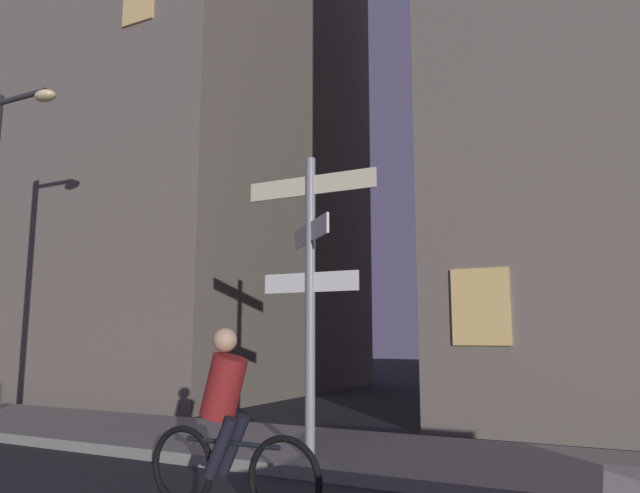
# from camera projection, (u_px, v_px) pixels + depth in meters

# --- Properties ---
(sidewalk_kerb) EXTENTS (40.00, 2.60, 0.14)m
(sidewalk_kerb) POSITION_uv_depth(u_px,v_px,m) (338.00, 451.00, 7.58)
(sidewalk_kerb) COLOR gray
(sidewalk_kerb) RESTS_ON ground_plane
(signpost) EXTENTS (1.76, 0.97, 3.62)m
(signpost) POSITION_uv_depth(u_px,v_px,m) (310.00, 274.00, 7.19)
(signpost) COLOR gray
(signpost) RESTS_ON sidewalk_kerb
(cyclist) EXTENTS (1.82, 0.34, 1.61)m
(cyclist) POSITION_uv_depth(u_px,v_px,m) (227.00, 426.00, 5.19)
(cyclist) COLOR black
(cyclist) RESTS_ON ground_plane
(building_left_block) EXTENTS (11.16, 9.50, 21.05)m
(building_left_block) POSITION_uv_depth(u_px,v_px,m) (160.00, 64.00, 19.53)
(building_left_block) COLOR #6B6056
(building_left_block) RESTS_ON ground_plane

